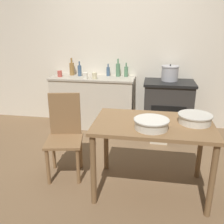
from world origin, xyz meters
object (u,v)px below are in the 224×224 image
cup_mid_right (95,76)px  stove (168,107)px  flour_sack (159,131)px  mixing_bowl_small (195,118)px  bottle_far_left (126,71)px  cup_center_right (85,76)px  chair (65,133)px  bottle_mid_left (118,70)px  stock_pot (170,73)px  bottle_center (80,70)px  bottle_center_left (72,69)px  mixing_bowl_large (151,123)px  bottle_left (108,71)px  cup_right (60,74)px  work_table (153,132)px

cup_mid_right → stove: bearing=4.9°
flour_sack → mixing_bowl_small: mixing_bowl_small is taller
stove → bottle_far_left: size_ratio=3.71×
cup_center_right → chair: bearing=-85.1°
chair → bottle_mid_left: bottle_mid_left is taller
stove → stock_pot: 0.55m
stove → bottle_center: bearing=176.0°
bottle_mid_left → flour_sack: bearing=-41.1°
mixing_bowl_small → bottle_center_left: bottle_center_left is taller
bottle_center → cup_center_right: size_ratio=2.45×
stock_pot → bottle_far_left: (-0.71, 0.10, -0.01)m
mixing_bowl_large → bottle_center_left: 2.41m
mixing_bowl_small → bottle_left: bottle_left is taller
mixing_bowl_large → cup_right: 2.37m
work_table → bottle_far_left: bottle_far_left is taller
bottle_mid_left → bottle_center: (-0.65, -0.07, -0.02)m
bottle_left → cup_right: bottle_left is taller
cup_right → work_table: bearing=-45.8°
bottle_center → bottle_left: bearing=9.9°
stock_pot → cup_mid_right: 1.21m
stove → chair: chair is taller
chair → bottle_mid_left: size_ratio=3.27×
mixing_bowl_large → bottle_mid_left: 2.07m
mixing_bowl_small → bottle_center: bearing=134.7°
flour_sack → cup_center_right: size_ratio=3.51×
mixing_bowl_large → bottle_center_left: (-1.41, 1.95, 0.16)m
chair → mixing_bowl_small: size_ratio=2.90×
bottle_left → bottle_center_left: bearing=-177.1°
flour_sack → chair: bearing=-137.3°
bottle_left → bottle_center_left: 0.63m
mixing_bowl_large → cup_mid_right: 1.94m
bottle_far_left → bottle_center_left: 0.94m
cup_center_right → cup_mid_right: (0.15, 0.02, 0.00)m
work_table → cup_center_right: cup_center_right is taller
bottle_center → cup_mid_right: bottle_center is taller
work_table → stove: bearing=82.1°
bottle_far_left → bottle_mid_left: bearing=-178.7°
stock_pot → bottle_mid_left: size_ratio=0.94×
work_table → bottle_center: size_ratio=4.78×
flour_sack → bottle_center_left: size_ratio=1.20×
stove → cup_center_right: (-1.34, -0.12, 0.49)m
stove → bottle_center_left: bearing=174.6°
stove → cup_mid_right: cup_mid_right is taller
chair → stove: bearing=38.8°
bottle_far_left → stove: bearing=-14.0°
mixing_bowl_large → bottle_mid_left: size_ratio=1.13×
flour_sack → bottle_center: 1.68m
mixing_bowl_small → cup_center_right: (-1.51, 1.47, 0.10)m
bottle_left → cup_right: 0.82m
bottle_far_left → cup_right: bearing=-169.9°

